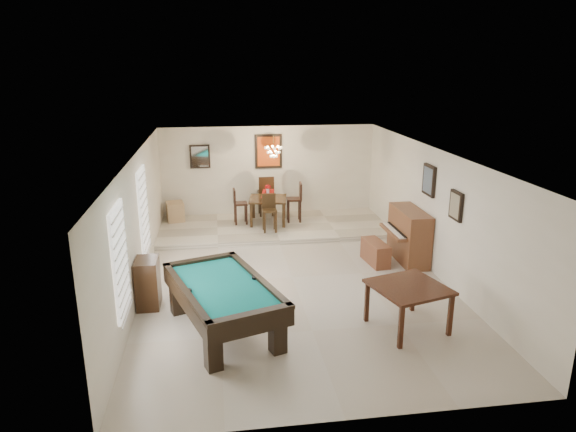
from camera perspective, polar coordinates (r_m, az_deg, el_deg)
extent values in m
cube|color=beige|center=(10.73, 0.46, -6.86)|extent=(6.00, 9.00, 0.02)
cube|color=silver|center=(14.61, -2.18, 4.90)|extent=(6.00, 0.04, 2.60)
cube|color=silver|center=(6.19, 6.86, -12.12)|extent=(6.00, 0.04, 2.60)
cube|color=silver|center=(10.28, -16.30, -0.82)|extent=(0.04, 9.00, 2.60)
cube|color=silver|center=(11.11, 15.96, 0.49)|extent=(0.04, 9.00, 2.60)
cube|color=white|center=(9.98, 0.49, 7.02)|extent=(6.00, 9.00, 0.04)
cube|color=beige|center=(13.72, -1.57, -1.23)|extent=(6.00, 2.50, 0.12)
cube|color=white|center=(8.19, -18.16, -4.71)|extent=(0.06, 1.00, 1.70)
cube|color=white|center=(10.82, -15.77, 0.63)|extent=(0.06, 1.00, 1.70)
cube|color=brown|center=(11.53, 9.69, -4.02)|extent=(0.45, 0.93, 0.50)
cube|color=black|center=(9.69, -15.30, -7.19)|extent=(0.40, 0.60, 0.90)
cube|color=tan|center=(14.36, -12.41, 0.49)|extent=(0.54, 0.63, 0.50)
cube|color=#D84C14|center=(14.46, -2.18, 7.19)|extent=(0.75, 0.06, 0.95)
cube|color=white|center=(14.41, -9.77, 6.53)|extent=(0.55, 0.06, 0.65)
cube|color=slate|center=(11.22, 15.40, 3.85)|extent=(0.06, 0.55, 0.65)
cube|color=gray|center=(10.12, 18.18, 1.10)|extent=(0.06, 0.45, 0.55)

